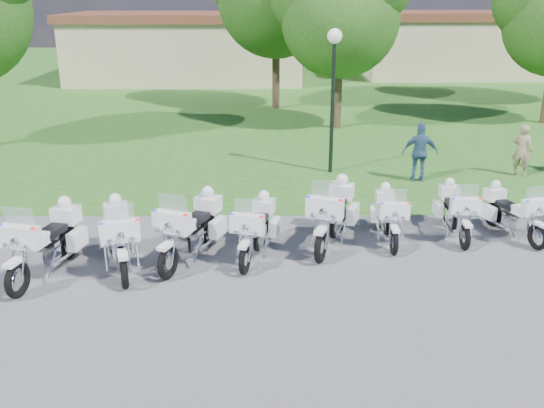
{
  "coord_description": "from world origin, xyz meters",
  "views": [
    {
      "loc": [
        -1.0,
        -11.42,
        5.41
      ],
      "look_at": [
        -0.91,
        1.2,
        0.95
      ],
      "focal_mm": 40.0,
      "sensor_mm": 36.0,
      "label": 1
    }
  ],
  "objects_px": {
    "motorcycle_4": "(333,213)",
    "motorcycle_6": "(455,210)",
    "motorcycle_5": "(389,215)",
    "motorcycle_7": "(512,211)",
    "motorcycle_1": "(119,235)",
    "lamp_post": "(334,66)",
    "bystander_a": "(522,150)",
    "motorcycle_3": "(256,228)",
    "bystander_c": "(420,153)",
    "motorcycle_0": "(47,241)",
    "motorcycle_2": "(192,227)"
  },
  "relations": [
    {
      "from": "motorcycle_4",
      "to": "motorcycle_6",
      "type": "relative_size",
      "value": 1.15
    },
    {
      "from": "bystander_a",
      "to": "motorcycle_1",
      "type": "bearing_deg",
      "value": 67.0
    },
    {
      "from": "motorcycle_0",
      "to": "motorcycle_5",
      "type": "relative_size",
      "value": 1.17
    },
    {
      "from": "motorcycle_5",
      "to": "bystander_a",
      "type": "bearing_deg",
      "value": -133.09
    },
    {
      "from": "motorcycle_7",
      "to": "motorcycle_6",
      "type": "bearing_deg",
      "value": -22.15
    },
    {
      "from": "motorcycle_2",
      "to": "motorcycle_4",
      "type": "relative_size",
      "value": 0.97
    },
    {
      "from": "motorcycle_3",
      "to": "bystander_c",
      "type": "bearing_deg",
      "value": -118.42
    },
    {
      "from": "bystander_c",
      "to": "motorcycle_7",
      "type": "bearing_deg",
      "value": 113.28
    },
    {
      "from": "motorcycle_1",
      "to": "lamp_post",
      "type": "relative_size",
      "value": 0.54
    },
    {
      "from": "motorcycle_1",
      "to": "motorcycle_7",
      "type": "xyz_separation_m",
      "value": [
        8.69,
        1.62,
        -0.1
      ]
    },
    {
      "from": "bystander_c",
      "to": "lamp_post",
      "type": "bearing_deg",
      "value": -12.98
    },
    {
      "from": "motorcycle_2",
      "to": "motorcycle_4",
      "type": "xyz_separation_m",
      "value": [
        3.06,
        0.77,
        0.02
      ]
    },
    {
      "from": "motorcycle_5",
      "to": "motorcycle_3",
      "type": "bearing_deg",
      "value": 18.22
    },
    {
      "from": "motorcycle_2",
      "to": "motorcycle_6",
      "type": "xyz_separation_m",
      "value": [
        5.95,
        1.29,
        -0.1
      ]
    },
    {
      "from": "motorcycle_0",
      "to": "motorcycle_1",
      "type": "relative_size",
      "value": 1.04
    },
    {
      "from": "motorcycle_3",
      "to": "lamp_post",
      "type": "bearing_deg",
      "value": -96.08
    },
    {
      "from": "motorcycle_1",
      "to": "bystander_a",
      "type": "relative_size",
      "value": 1.49
    },
    {
      "from": "lamp_post",
      "to": "motorcycle_1",
      "type": "bearing_deg",
      "value": -126.13
    },
    {
      "from": "motorcycle_4",
      "to": "motorcycle_5",
      "type": "bearing_deg",
      "value": -149.68
    },
    {
      "from": "lamp_post",
      "to": "motorcycle_0",
      "type": "bearing_deg",
      "value": -131.65
    },
    {
      "from": "bystander_c",
      "to": "motorcycle_6",
      "type": "bearing_deg",
      "value": 96.17
    },
    {
      "from": "motorcycle_6",
      "to": "lamp_post",
      "type": "xyz_separation_m",
      "value": [
        -2.38,
        5.18,
        2.68
      ]
    },
    {
      "from": "motorcycle_7",
      "to": "motorcycle_4",
      "type": "bearing_deg",
      "value": -12.86
    },
    {
      "from": "motorcycle_2",
      "to": "bystander_c",
      "type": "relative_size",
      "value": 1.36
    },
    {
      "from": "motorcycle_5",
      "to": "motorcycle_7",
      "type": "distance_m",
      "value": 2.91
    },
    {
      "from": "motorcycle_7",
      "to": "motorcycle_5",
      "type": "bearing_deg",
      "value": -15.02
    },
    {
      "from": "motorcycle_1",
      "to": "motorcycle_6",
      "type": "xyz_separation_m",
      "value": [
        7.39,
        1.69,
        -0.08
      ]
    },
    {
      "from": "motorcycle_0",
      "to": "motorcycle_7",
      "type": "height_order",
      "value": "motorcycle_0"
    },
    {
      "from": "motorcycle_4",
      "to": "bystander_a",
      "type": "bearing_deg",
      "value": -120.77
    },
    {
      "from": "bystander_a",
      "to": "motorcycle_0",
      "type": "bearing_deg",
      "value": 65.21
    },
    {
      "from": "motorcycle_5",
      "to": "lamp_post",
      "type": "bearing_deg",
      "value": -80.03
    },
    {
      "from": "motorcycle_7",
      "to": "bystander_c",
      "type": "height_order",
      "value": "bystander_c"
    },
    {
      "from": "motorcycle_0",
      "to": "motorcycle_3",
      "type": "xyz_separation_m",
      "value": [
        4.16,
        0.84,
        -0.07
      ]
    },
    {
      "from": "motorcycle_1",
      "to": "motorcycle_2",
      "type": "bearing_deg",
      "value": 178.99
    },
    {
      "from": "motorcycle_1",
      "to": "bystander_c",
      "type": "relative_size",
      "value": 1.35
    },
    {
      "from": "motorcycle_0",
      "to": "motorcycle_5",
      "type": "distance_m",
      "value": 7.36
    },
    {
      "from": "motorcycle_2",
      "to": "lamp_post",
      "type": "relative_size",
      "value": 0.54
    },
    {
      "from": "bystander_c",
      "to": "motorcycle_0",
      "type": "bearing_deg",
      "value": 43.02
    },
    {
      "from": "motorcycle_2",
      "to": "motorcycle_6",
      "type": "distance_m",
      "value": 6.09
    },
    {
      "from": "motorcycle_2",
      "to": "motorcycle_6",
      "type": "relative_size",
      "value": 1.11
    },
    {
      "from": "motorcycle_7",
      "to": "motorcycle_3",
      "type": "bearing_deg",
      "value": -8.67
    },
    {
      "from": "motorcycle_1",
      "to": "motorcycle_6",
      "type": "height_order",
      "value": "motorcycle_1"
    },
    {
      "from": "motorcycle_7",
      "to": "lamp_post",
      "type": "distance_m",
      "value": 6.95
    },
    {
      "from": "motorcycle_7",
      "to": "bystander_a",
      "type": "relative_size",
      "value": 1.26
    },
    {
      "from": "motorcycle_2",
      "to": "bystander_c",
      "type": "height_order",
      "value": "bystander_c"
    },
    {
      "from": "bystander_a",
      "to": "motorcycle_3",
      "type": "bearing_deg",
      "value": 72.59
    },
    {
      "from": "motorcycle_3",
      "to": "motorcycle_7",
      "type": "xyz_separation_m",
      "value": [
        5.9,
        1.09,
        -0.05
      ]
    },
    {
      "from": "motorcycle_5",
      "to": "bystander_c",
      "type": "height_order",
      "value": "bystander_c"
    },
    {
      "from": "motorcycle_4",
      "to": "motorcycle_5",
      "type": "height_order",
      "value": "motorcycle_4"
    },
    {
      "from": "motorcycle_7",
      "to": "lamp_post",
      "type": "xyz_separation_m",
      "value": [
        -3.68,
        5.24,
        2.69
      ]
    }
  ]
}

